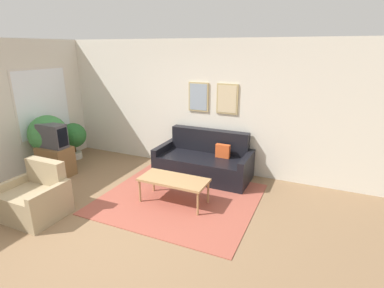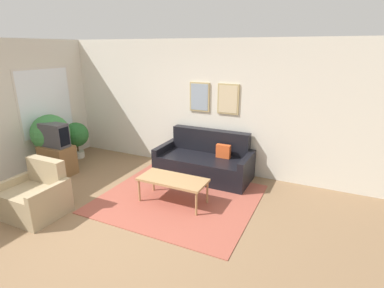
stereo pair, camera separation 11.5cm
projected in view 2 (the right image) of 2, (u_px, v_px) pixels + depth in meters
name	position (u px, v px, depth m)	size (l,w,h in m)	color
ground_plane	(109.00, 225.00, 4.46)	(16.00, 16.00, 0.00)	#846647
area_rug	(179.00, 198.00, 5.24)	(2.61, 2.33, 0.01)	#9E4C3D
wall_back	(189.00, 105.00, 6.39)	(8.00, 0.09, 2.70)	beige
wall_left_window	(5.00, 111.00, 5.81)	(0.08, 8.00, 2.70)	beige
couch	(205.00, 162.00, 6.07)	(1.89, 0.90, 0.92)	black
coffee_table	(173.00, 181.00, 5.00)	(1.15, 0.52, 0.44)	#A87F51
tv_stand	(58.00, 160.00, 6.19)	(0.66, 0.44, 0.61)	brown
tv	(54.00, 135.00, 6.02)	(0.58, 0.28, 0.48)	#424247
armchair	(36.00, 197.00, 4.70)	(0.88, 0.76, 0.84)	tan
potted_plant_tall	(51.00, 134.00, 6.35)	(0.79, 0.79, 1.19)	beige
potted_plant_by_window	(76.00, 136.00, 7.04)	(0.57, 0.57, 0.86)	beige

